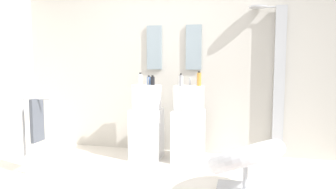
# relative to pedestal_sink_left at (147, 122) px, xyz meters

# --- Properties ---
(rear_partition) EXTENTS (4.80, 0.10, 2.60)m
(rear_partition) POSITION_rel_pedestal_sink_left_xyz_m (0.29, 0.49, 0.80)
(rear_partition) COLOR beige
(rear_partition) RESTS_ON ground_plane
(pedestal_sink_left) EXTENTS (0.40, 0.40, 1.10)m
(pedestal_sink_left) POSITION_rel_pedestal_sink_left_xyz_m (0.00, 0.00, 0.00)
(pedestal_sink_left) COLOR white
(pedestal_sink_left) RESTS_ON ground_plane
(pedestal_sink_right) EXTENTS (0.40, 0.40, 1.10)m
(pedestal_sink_right) POSITION_rel_pedestal_sink_left_xyz_m (0.58, 0.00, 0.00)
(pedestal_sink_right) COLOR white
(pedestal_sink_right) RESTS_ON ground_plane
(vanity_mirror_left) EXTENTS (0.22, 0.03, 0.63)m
(vanity_mirror_left) POSITION_rel_pedestal_sink_left_xyz_m (0.00, 0.42, 1.01)
(vanity_mirror_left) COLOR #8C9EA8
(vanity_mirror_right) EXTENTS (0.22, 0.03, 0.63)m
(vanity_mirror_right) POSITION_rel_pedestal_sink_left_xyz_m (0.58, 0.42, 1.01)
(vanity_mirror_right) COLOR #8C9EA8
(shower_column) EXTENTS (0.49, 0.24, 2.05)m
(shower_column) POSITION_rel_pedestal_sink_left_xyz_m (1.72, 0.37, 0.58)
(shower_column) COLOR #B7BABF
(shower_column) RESTS_ON ground_plane
(lounge_chair) EXTENTS (1.10, 1.10, 0.65)m
(lounge_chair) POSITION_rel_pedestal_sink_left_xyz_m (1.31, -1.01, -0.15)
(lounge_chair) COLOR #B7BABF
(lounge_chair) RESTS_ON ground_plane
(towel_rack) EXTENTS (0.37, 0.22, 0.95)m
(towel_rack) POSITION_rel_pedestal_sink_left_xyz_m (-1.07, -0.93, 0.12)
(towel_rack) COLOR #B7BABF
(towel_rack) RESTS_ON ground_plane
(soap_bottle_clear) EXTENTS (0.05, 0.05, 0.17)m
(soap_bottle_clear) POSITION_rel_pedestal_sink_left_xyz_m (-0.09, 0.03, 0.58)
(soap_bottle_clear) COLOR silver
(soap_bottle_clear) RESTS_ON pedestal_sink_left
(soap_bottle_amber) EXTENTS (0.06, 0.06, 0.19)m
(soap_bottle_amber) POSITION_rel_pedestal_sink_left_xyz_m (0.71, 0.04, 0.59)
(soap_bottle_amber) COLOR #C68C38
(soap_bottle_amber) RESTS_ON pedestal_sink_right
(soap_bottle_black) EXTENTS (0.06, 0.06, 0.13)m
(soap_bottle_black) POSITION_rel_pedestal_sink_left_xyz_m (0.07, 0.07, 0.56)
(soap_bottle_black) COLOR black
(soap_bottle_black) RESTS_ON pedestal_sink_left
(soap_bottle_grey) EXTENTS (0.04, 0.04, 0.17)m
(soap_bottle_grey) POSITION_rel_pedestal_sink_left_xyz_m (0.49, -0.10, 0.58)
(soap_bottle_grey) COLOR #99999E
(soap_bottle_grey) RESTS_ON pedestal_sink_right
(soap_bottle_blue) EXTENTS (0.06, 0.06, 0.13)m
(soap_bottle_blue) POSITION_rel_pedestal_sink_left_xyz_m (0.00, 0.13, 0.55)
(soap_bottle_blue) COLOR #4C72B7
(soap_bottle_blue) RESTS_ON pedestal_sink_left
(soap_bottle_white) EXTENTS (0.06, 0.06, 0.15)m
(soap_bottle_white) POSITION_rel_pedestal_sink_left_xyz_m (0.48, -0.07, 0.57)
(soap_bottle_white) COLOR white
(soap_bottle_white) RESTS_ON pedestal_sink_right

